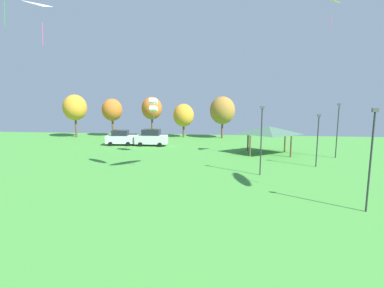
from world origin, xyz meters
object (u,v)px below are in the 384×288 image
at_px(kite_flying_5, 153,105).
at_px(treeline_tree_2, 152,108).
at_px(treeline_tree_1, 112,110).
at_px(treeline_tree_3, 183,115).
at_px(parked_car_leftmost, 120,138).
at_px(parked_car_second_from_left, 151,138).
at_px(treeline_tree_0, 75,108).
at_px(treeline_tree_4, 222,110).
at_px(light_post_2, 318,137).
at_px(light_post_3, 371,155).
at_px(kite_flying_6, 328,6).
at_px(park_pavilion, 269,130).
at_px(kite_flying_4, 43,16).
at_px(light_post_1, 338,128).
at_px(light_post_0, 261,137).

distance_m(kite_flying_5, treeline_tree_2, 16.99).
xyz_separation_m(treeline_tree_1, treeline_tree_3, (13.43, 0.09, -0.91)).
bearing_deg(treeline_tree_3, parked_car_leftmost, -128.49).
bearing_deg(parked_car_second_from_left, treeline_tree_1, 134.20).
xyz_separation_m(treeline_tree_0, treeline_tree_1, (6.15, 2.16, -0.47)).
bearing_deg(treeline_tree_4, parked_car_second_from_left, -136.35).
relative_size(light_post_2, light_post_3, 0.84).
relative_size(kite_flying_5, light_post_2, 0.65).
xyz_separation_m(light_post_3, treeline_tree_2, (-22.45, 33.95, 1.55)).
bearing_deg(kite_flying_6, parked_car_leftmost, 158.77).
bearing_deg(kite_flying_5, park_pavilion, 7.63).
bearing_deg(treeline_tree_1, treeline_tree_4, -0.90).
bearing_deg(treeline_tree_3, treeline_tree_1, -179.63).
relative_size(light_post_3, treeline_tree_2, 0.90).
height_order(parked_car_second_from_left, treeline_tree_3, treeline_tree_3).
xyz_separation_m(kite_flying_5, light_post_3, (18.10, -17.56, -2.62)).
bearing_deg(light_post_2, treeline_tree_0, 151.82).
bearing_deg(treeline_tree_3, kite_flying_4, -97.35).
height_order(kite_flying_4, parked_car_second_from_left, kite_flying_4).
relative_size(kite_flying_6, park_pavilion, 0.40).
xyz_separation_m(park_pavilion, light_post_3, (3.56, -19.50, 0.62)).
relative_size(treeline_tree_2, treeline_tree_4, 0.99).
bearing_deg(treeline_tree_4, parked_car_leftmost, -146.92).
height_order(parked_car_leftmost, light_post_2, light_post_2).
relative_size(park_pavilion, light_post_3, 0.96).
height_order(kite_flying_4, kite_flying_6, kite_flying_6).
distance_m(parked_car_leftmost, treeline_tree_1, 12.12).
bearing_deg(light_post_1, treeline_tree_2, 148.85).
height_order(light_post_3, treeline_tree_4, treeline_tree_4).
relative_size(kite_flying_5, light_post_3, 0.54).
bearing_deg(light_post_1, light_post_2, -125.87).
bearing_deg(parked_car_second_from_left, light_post_2, -29.17).
height_order(kite_flying_6, parked_car_leftmost, kite_flying_6).
height_order(kite_flying_6, treeline_tree_1, kite_flying_6).
bearing_deg(light_post_2, treeline_tree_4, 115.29).
bearing_deg(parked_car_leftmost, parked_car_second_from_left, -6.34).
bearing_deg(kite_flying_6, light_post_2, -112.21).
bearing_deg(treeline_tree_1, treeline_tree_2, -4.39).
relative_size(parked_car_leftmost, parked_car_second_from_left, 0.93).
bearing_deg(kite_flying_4, kite_flying_5, 79.92).
bearing_deg(treeline_tree_0, treeline_tree_3, 6.54).
distance_m(parked_car_second_from_left, light_post_0, 21.43).
xyz_separation_m(kite_flying_5, treeline_tree_3, (1.36, 17.07, -2.32)).
bearing_deg(treeline_tree_4, kite_flying_4, -108.67).
bearing_deg(treeline_tree_3, park_pavilion, -48.93).
bearing_deg(kite_flying_4, treeline_tree_3, 82.65).
bearing_deg(kite_flying_4, treeline_tree_4, 71.33).
bearing_deg(kite_flying_5, light_post_0, -36.06).
distance_m(parked_car_leftmost, treeline_tree_0, 14.58).
relative_size(light_post_0, treeline_tree_1, 0.92).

